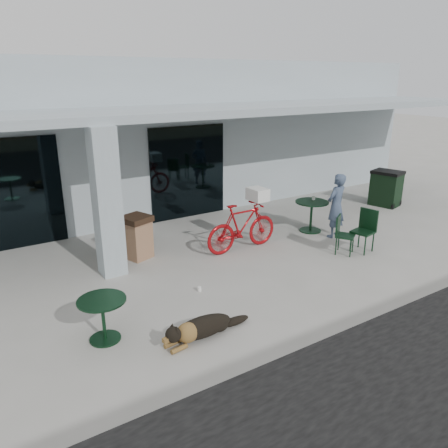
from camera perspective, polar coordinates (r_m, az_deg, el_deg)
ground at (r=8.49m, az=0.68°, el=-9.61°), size 80.00×80.00×0.00m
building at (r=15.41m, az=-17.20°, el=11.29°), size 22.00×7.00×4.50m
storefront_glass_left at (r=11.58m, az=-27.15°, el=3.26°), size 2.80×0.06×2.70m
storefront_glass_right at (r=12.96m, az=-4.71°, el=6.74°), size 2.40×0.06×2.70m
column at (r=9.27m, az=-15.03°, el=2.63°), size 0.50×0.50×3.12m
overhang at (r=10.70m, az=-10.18°, el=14.06°), size 22.00×2.80×0.18m
bicycle at (r=10.52m, az=2.38°, el=-0.34°), size 1.98×0.59×1.19m
laundry_basket at (r=10.57m, az=4.42°, el=3.90°), size 0.38×0.51×0.30m
dog at (r=7.25m, az=-2.82°, el=-13.16°), size 1.25×0.57×0.40m
cup_near_dog at (r=8.72m, az=-3.23°, el=-8.46°), size 0.09×0.09×0.10m
cafe_table_near at (r=7.35m, az=-15.46°, el=-11.97°), size 0.84×0.84×0.72m
cafe_table_far at (r=12.08m, az=11.31°, el=0.99°), size 0.93×0.93×0.84m
cafe_chair_far_a at (r=10.72m, az=15.57°, el=-1.42°), size 0.60×0.61×0.93m
cafe_chair_far_b at (r=10.96m, az=17.70°, el=-0.90°), size 0.59×0.55×1.03m
person at (r=11.69m, az=14.43°, el=2.33°), size 0.68×0.51×1.69m
cup_on_table at (r=12.12m, az=11.62°, el=3.40°), size 0.09×0.09×0.12m
trash_receptacle at (r=10.28m, az=-11.29°, el=-1.68°), size 0.76×0.76×1.02m
wheeled_bin at (r=15.20m, az=20.40°, el=4.41°), size 0.91×1.05×1.15m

